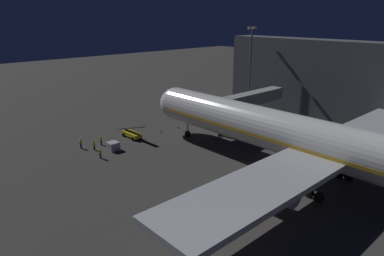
{
  "coord_description": "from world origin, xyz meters",
  "views": [
    {
      "loc": [
        42.15,
        27.68,
        22.24
      ],
      "look_at": [
        3.0,
        -15.06,
        3.5
      ],
      "focal_mm": 32.58,
      "sensor_mm": 36.0,
      "label": 1
    }
  ],
  "objects_px": {
    "belt_loader": "(132,133)",
    "ground_crew_under_port_wing": "(94,145)",
    "apron_floodlight_mast": "(250,63)",
    "traffic_cone_nose_port": "(178,127)",
    "airliner_at_gate": "(332,147)",
    "ground_crew_near_nose_gear": "(100,153)",
    "ground_crew_by_belt_loader": "(101,140)",
    "ground_crew_by_tug": "(81,143)",
    "jet_bridge": "(243,101)",
    "baggage_container_near_belt": "(113,146)",
    "traffic_cone_nose_starboard": "(161,131)"
  },
  "relations": [
    {
      "from": "apron_floodlight_mast",
      "to": "ground_crew_by_tug",
      "type": "bearing_deg",
      "value": -3.15
    },
    {
      "from": "airliner_at_gate",
      "to": "ground_crew_by_tug",
      "type": "height_order",
      "value": "airliner_at_gate"
    },
    {
      "from": "belt_loader",
      "to": "ground_crew_near_nose_gear",
      "type": "bearing_deg",
      "value": 28.64
    },
    {
      "from": "ground_crew_near_nose_gear",
      "to": "baggage_container_near_belt",
      "type": "bearing_deg",
      "value": -151.85
    },
    {
      "from": "apron_floodlight_mast",
      "to": "traffic_cone_nose_port",
      "type": "xyz_separation_m",
      "value": [
        23.3,
        0.23,
        -11.09
      ]
    },
    {
      "from": "apron_floodlight_mast",
      "to": "ground_crew_near_nose_gear",
      "type": "distance_m",
      "value": 44.51
    },
    {
      "from": "ground_crew_by_belt_loader",
      "to": "ground_crew_under_port_wing",
      "type": "distance_m",
      "value": 2.52
    },
    {
      "from": "apron_floodlight_mast",
      "to": "traffic_cone_nose_port",
      "type": "bearing_deg",
      "value": 0.55
    },
    {
      "from": "traffic_cone_nose_starboard",
      "to": "ground_crew_near_nose_gear",
      "type": "bearing_deg",
      "value": 13.75
    },
    {
      "from": "belt_loader",
      "to": "ground_crew_by_tug",
      "type": "relative_size",
      "value": 4.51
    },
    {
      "from": "belt_loader",
      "to": "ground_crew_near_nose_gear",
      "type": "xyz_separation_m",
      "value": [
        9.4,
        5.13,
        0.13
      ]
    },
    {
      "from": "ground_crew_by_belt_loader",
      "to": "belt_loader",
      "type": "bearing_deg",
      "value": 177.3
    },
    {
      "from": "apron_floodlight_mast",
      "to": "baggage_container_near_belt",
      "type": "bearing_deg",
      "value": 3.1
    },
    {
      "from": "ground_crew_near_nose_gear",
      "to": "belt_loader",
      "type": "bearing_deg",
      "value": -151.36
    },
    {
      "from": "traffic_cone_nose_starboard",
      "to": "ground_crew_under_port_wing",
      "type": "bearing_deg",
      "value": -1.05
    },
    {
      "from": "apron_floodlight_mast",
      "to": "baggage_container_near_belt",
      "type": "xyz_separation_m",
      "value": [
        39.65,
        2.15,
        -10.64
      ]
    },
    {
      "from": "airliner_at_gate",
      "to": "belt_loader",
      "type": "relative_size",
      "value": 8.64
    },
    {
      "from": "airliner_at_gate",
      "to": "jet_bridge",
      "type": "bearing_deg",
      "value": -114.79
    },
    {
      "from": "airliner_at_gate",
      "to": "ground_crew_under_port_wing",
      "type": "bearing_deg",
      "value": -64.02
    },
    {
      "from": "jet_bridge",
      "to": "ground_crew_by_tug",
      "type": "distance_m",
      "value": 31.95
    },
    {
      "from": "belt_loader",
      "to": "ground_crew_by_belt_loader",
      "type": "distance_m",
      "value": 6.3
    },
    {
      "from": "airliner_at_gate",
      "to": "ground_crew_by_tug",
      "type": "relative_size",
      "value": 38.98
    },
    {
      "from": "belt_loader",
      "to": "traffic_cone_nose_port",
      "type": "relative_size",
      "value": 14.85
    },
    {
      "from": "airliner_at_gate",
      "to": "traffic_cone_nose_port",
      "type": "distance_m",
      "value": 34.31
    },
    {
      "from": "apron_floodlight_mast",
      "to": "traffic_cone_nose_starboard",
      "type": "bearing_deg",
      "value": 0.47
    },
    {
      "from": "baggage_container_near_belt",
      "to": "airliner_at_gate",
      "type": "bearing_deg",
      "value": 113.95
    },
    {
      "from": "jet_bridge",
      "to": "belt_loader",
      "type": "bearing_deg",
      "value": -29.55
    },
    {
      "from": "apron_floodlight_mast",
      "to": "traffic_cone_nose_port",
      "type": "relative_size",
      "value": 35.97
    },
    {
      "from": "traffic_cone_nose_port",
      "to": "baggage_container_near_belt",
      "type": "bearing_deg",
      "value": 6.71
    },
    {
      "from": "belt_loader",
      "to": "ground_crew_under_port_wing",
      "type": "height_order",
      "value": "belt_loader"
    },
    {
      "from": "traffic_cone_nose_starboard",
      "to": "ground_crew_by_belt_loader",
      "type": "bearing_deg",
      "value": -7.7
    },
    {
      "from": "airliner_at_gate",
      "to": "ground_crew_near_nose_gear",
      "type": "height_order",
      "value": "airliner_at_gate"
    },
    {
      "from": "airliner_at_gate",
      "to": "jet_bridge",
      "type": "relative_size",
      "value": 3.42
    },
    {
      "from": "jet_bridge",
      "to": "traffic_cone_nose_starboard",
      "type": "height_order",
      "value": "jet_bridge"
    },
    {
      "from": "jet_bridge",
      "to": "traffic_cone_nose_port",
      "type": "xyz_separation_m",
      "value": [
        8.96,
        -9.61,
        -5.74
      ]
    },
    {
      "from": "apron_floodlight_mast",
      "to": "ground_crew_under_port_wing",
      "type": "distance_m",
      "value": 43.36
    },
    {
      "from": "airliner_at_gate",
      "to": "ground_crew_under_port_wing",
      "type": "xyz_separation_m",
      "value": [
        16.59,
        -34.04,
        -4.97
      ]
    },
    {
      "from": "ground_crew_by_belt_loader",
      "to": "ground_crew_by_tug",
      "type": "distance_m",
      "value": 3.57
    },
    {
      "from": "ground_crew_under_port_wing",
      "to": "traffic_cone_nose_port",
      "type": "distance_m",
      "value": 18.8
    },
    {
      "from": "traffic_cone_nose_starboard",
      "to": "traffic_cone_nose_port",
      "type": "bearing_deg",
      "value": 180.0
    },
    {
      "from": "ground_crew_near_nose_gear",
      "to": "ground_crew_by_belt_loader",
      "type": "distance_m",
      "value": 6.26
    },
    {
      "from": "jet_bridge",
      "to": "apron_floodlight_mast",
      "type": "height_order",
      "value": "apron_floodlight_mast"
    },
    {
      "from": "ground_crew_by_tug",
      "to": "apron_floodlight_mast",
      "type": "bearing_deg",
      "value": 176.85
    },
    {
      "from": "airliner_at_gate",
      "to": "ground_crew_under_port_wing",
      "type": "relative_size",
      "value": 41.27
    },
    {
      "from": "ground_crew_near_nose_gear",
      "to": "ground_crew_by_belt_loader",
      "type": "relative_size",
      "value": 0.97
    },
    {
      "from": "baggage_container_near_belt",
      "to": "jet_bridge",
      "type": "bearing_deg",
      "value": 163.1
    },
    {
      "from": "ground_crew_by_belt_loader",
      "to": "ground_crew_by_tug",
      "type": "bearing_deg",
      "value": -15.52
    },
    {
      "from": "belt_loader",
      "to": "traffic_cone_nose_starboard",
      "type": "height_order",
      "value": "belt_loader"
    },
    {
      "from": "ground_crew_by_tug",
      "to": "traffic_cone_nose_port",
      "type": "height_order",
      "value": "ground_crew_by_tug"
    },
    {
      "from": "ground_crew_by_tug",
      "to": "ground_crew_by_belt_loader",
      "type": "bearing_deg",
      "value": 164.48
    }
  ]
}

